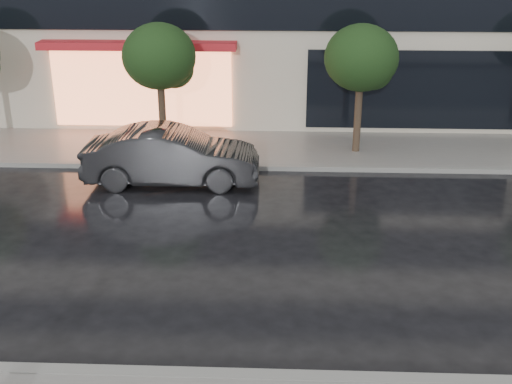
{
  "coord_description": "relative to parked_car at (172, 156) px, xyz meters",
  "views": [
    {
      "loc": [
        0.67,
        -9.07,
        6.45
      ],
      "look_at": [
        0.17,
        3.32,
        1.4
      ],
      "focal_mm": 45.0,
      "sensor_mm": 36.0,
      "label": 1
    }
  ],
  "objects": [
    {
      "name": "ground",
      "position": [
        2.29,
        -7.32,
        -0.78
      ],
      "size": [
        120.0,
        120.0,
        0.0
      ],
      "primitive_type": "plane",
      "color": "black",
      "rests_on": "ground"
    },
    {
      "name": "sidewalk_far",
      "position": [
        2.29,
        2.93,
        -0.72
      ],
      "size": [
        60.0,
        3.5,
        0.12
      ],
      "primitive_type": "cube",
      "color": "slate",
      "rests_on": "ground"
    },
    {
      "name": "curb_near",
      "position": [
        2.29,
        -8.32,
        -0.71
      ],
      "size": [
        60.0,
        0.25,
        0.14
      ],
      "primitive_type": "cube",
      "color": "gray",
      "rests_on": "ground"
    },
    {
      "name": "curb_far",
      "position": [
        2.29,
        1.18,
        -0.71
      ],
      "size": [
        60.0,
        0.25,
        0.14
      ],
      "primitive_type": "cube",
      "color": "gray",
      "rests_on": "ground"
    },
    {
      "name": "tree_mid_west",
      "position": [
        -0.65,
        2.71,
        2.14
      ],
      "size": [
        2.2,
        2.2,
        3.99
      ],
      "color": "#33261C",
      "rests_on": "ground"
    },
    {
      "name": "tree_mid_east",
      "position": [
        5.35,
        2.71,
        2.14
      ],
      "size": [
        2.2,
        2.2,
        3.99
      ],
      "color": "#33261C",
      "rests_on": "ground"
    },
    {
      "name": "parked_car",
      "position": [
        0.0,
        0.0,
        0.0
      ],
      "size": [
        4.76,
        1.74,
        1.56
      ],
      "primitive_type": "imported",
      "rotation": [
        0.0,
        0.0,
        1.59
      ],
      "color": "black",
      "rests_on": "ground"
    }
  ]
}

